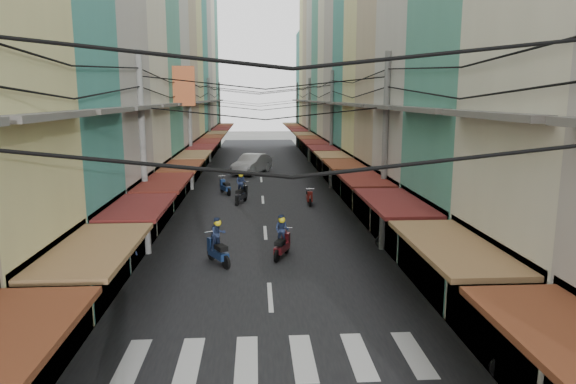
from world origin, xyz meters
name	(u,v)px	position (x,y,z in m)	size (l,w,h in m)	color
ground	(269,276)	(0.00, 0.00, 0.00)	(160.00, 160.00, 0.00)	#62625D
road	(262,184)	(0.00, 20.00, 0.01)	(10.00, 80.00, 0.02)	black
sidewalk_left	(173,185)	(-6.50, 20.00, 0.03)	(3.00, 80.00, 0.06)	gray
sidewalk_right	(348,183)	(6.50, 20.00, 0.03)	(3.00, 80.00, 0.06)	gray
crosswalk	(275,358)	(0.00, -6.00, 0.03)	(7.55, 2.40, 0.01)	silver
building_row_left	(136,43)	(-7.92, 16.56, 9.78)	(7.80, 67.67, 23.70)	#BBB6AB
building_row_right	(382,50)	(7.92, 16.45, 9.41)	(7.80, 68.98, 22.59)	teal
utility_poles	(262,94)	(0.00, 15.01, 6.59)	(10.20, 66.13, 8.20)	gray
white_car	(252,174)	(-0.76, 25.43, 0.00)	(5.81, 2.28, 2.05)	silver
bicycle	(395,249)	(5.50, 3.00, 0.00)	(0.61, 1.64, 1.13)	black
moving_scooters	(250,213)	(-0.77, 7.96, 0.55)	(5.57, 16.52, 1.95)	black
parked_scooters	(443,309)	(4.83, -4.36, 0.48)	(12.80, 15.58, 0.99)	black
pedestrians	(170,248)	(-3.52, 0.28, 1.02)	(12.54, 24.88, 2.20)	black
market_umbrella	(561,276)	(6.98, -6.27, 2.10)	(2.26, 2.26, 2.39)	#B2B2B7
traffic_sign	(420,223)	(5.31, -0.62, 2.04)	(0.10, 0.62, 2.81)	gray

